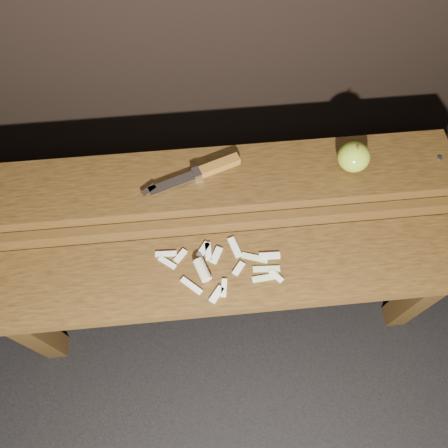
{
  "coord_description": "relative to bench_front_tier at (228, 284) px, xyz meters",
  "views": [
    {
      "loc": [
        -0.05,
        -0.43,
        1.41
      ],
      "look_at": [
        0.0,
        0.06,
        0.45
      ],
      "focal_mm": 35.0,
      "sensor_mm": 36.0,
      "label": 1
    }
  ],
  "objects": [
    {
      "name": "ground",
      "position": [
        0.0,
        0.06,
        -0.35
      ],
      "size": [
        60.0,
        60.0,
        0.0
      ],
      "primitive_type": "plane",
      "color": "black"
    },
    {
      "name": "bench_front_tier",
      "position": [
        0.0,
        0.0,
        0.0
      ],
      "size": [
        1.2,
        0.2,
        0.42
      ],
      "color": "#301F0C",
      "rests_on": "ground"
    },
    {
      "name": "bench_rear_tier",
      "position": [
        0.0,
        0.23,
        0.06
      ],
      "size": [
        1.2,
        0.21,
        0.5
      ],
      "color": "#301F0C",
      "rests_on": "ground"
    },
    {
      "name": "apple",
      "position": [
        0.33,
        0.23,
        0.18
      ],
      "size": [
        0.08,
        0.08,
        0.08
      ],
      "color": "olive",
      "rests_on": "bench_rear_tier"
    },
    {
      "name": "knife",
      "position": [
        -0.03,
        0.24,
        0.16
      ],
      "size": [
        0.25,
        0.1,
        0.02
      ],
      "color": "brown",
      "rests_on": "bench_rear_tier"
    },
    {
      "name": "apple_scraps",
      "position": [
        -0.03,
        0.02,
        0.07
      ],
      "size": [
        0.3,
        0.17,
        0.03
      ],
      "color": "beige",
      "rests_on": "bench_front_tier"
    }
  ]
}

